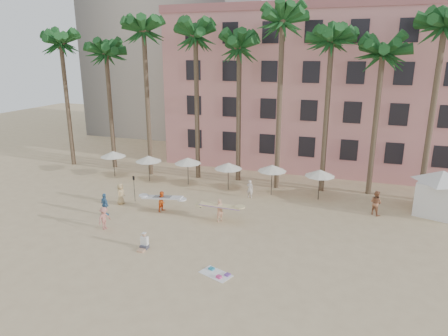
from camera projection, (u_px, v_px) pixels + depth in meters
ground at (179, 255)px, 24.56m from camera, size 120.00×120.00×0.00m
pink_hotel at (337, 90)px, 43.72m from camera, size 35.00×14.00×16.00m
palm_row at (254, 40)px, 34.39m from camera, size 44.40×5.40×16.30m
umbrella_row at (207, 163)px, 36.20m from camera, size 22.50×2.70×2.73m
cabana at (441, 189)px, 30.15m from camera, size 5.66×5.66×3.50m
beach_towel at (217, 274)px, 22.40m from camera, size 2.04×1.57×0.14m
carrier_yellow at (220, 209)px, 29.15m from camera, size 3.01×1.24×1.76m
carrier_white at (162, 200)px, 31.08m from camera, size 3.26×0.96×1.63m
beachgoers at (202, 203)px, 30.51m from camera, size 20.61×10.25×1.92m
paddle at (134, 186)px, 32.92m from camera, size 0.18×0.04×2.23m
seated_man at (144, 243)px, 25.21m from camera, size 0.47×0.82×1.06m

